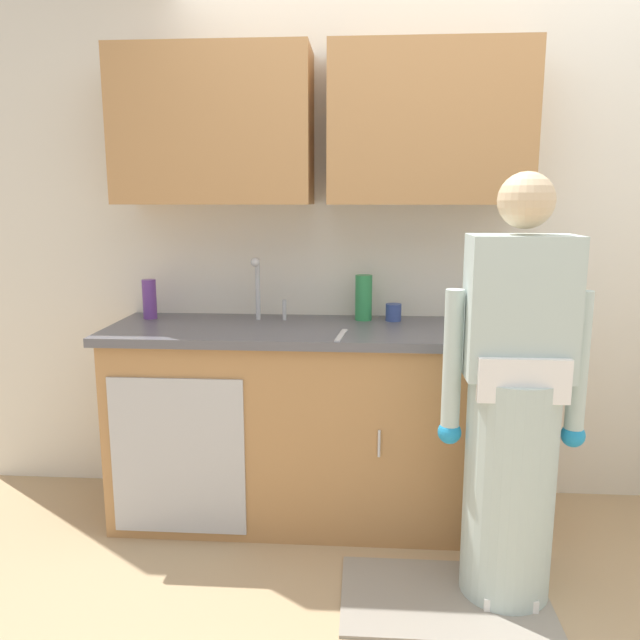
# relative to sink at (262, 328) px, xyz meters

# --- Properties ---
(ground_plane) EXTENTS (9.00, 9.00, 0.00)m
(ground_plane) POSITION_rel_sink_xyz_m (0.82, -0.71, -0.93)
(ground_plane) COLOR tan
(kitchen_wall_with_uppers) EXTENTS (4.80, 0.44, 2.70)m
(kitchen_wall_with_uppers) POSITION_rel_sink_xyz_m (0.68, 0.29, 0.55)
(kitchen_wall_with_uppers) COLOR silver
(kitchen_wall_with_uppers) RESTS_ON ground
(counter_cabinet) EXTENTS (1.90, 0.62, 0.90)m
(counter_cabinet) POSITION_rel_sink_xyz_m (0.26, -0.01, -0.48)
(counter_cabinet) COLOR #B27F4C
(counter_cabinet) RESTS_ON ground
(countertop) EXTENTS (1.96, 0.66, 0.04)m
(countertop) POSITION_rel_sink_xyz_m (0.27, -0.01, -0.01)
(countertop) COLOR #595960
(countertop) RESTS_ON counter_cabinet
(sink) EXTENTS (0.50, 0.36, 0.35)m
(sink) POSITION_rel_sink_xyz_m (0.00, 0.00, 0.00)
(sink) COLOR #B7BABF
(sink) RESTS_ON counter_cabinet
(person_at_sink) EXTENTS (0.55, 0.34, 1.62)m
(person_at_sink) POSITION_rel_sink_xyz_m (1.04, -0.59, -0.23)
(person_at_sink) COLOR white
(person_at_sink) RESTS_ON ground
(floor_mat) EXTENTS (0.80, 0.50, 0.01)m
(floor_mat) POSITION_rel_sink_xyz_m (0.81, -0.66, -0.92)
(floor_mat) COLOR gray
(floor_mat) RESTS_ON ground
(bottle_dish_liquid) EXTENTS (0.07, 0.07, 0.19)m
(bottle_dish_liquid) POSITION_rel_sink_xyz_m (-0.58, 0.14, 0.11)
(bottle_dish_liquid) COLOR #66388C
(bottle_dish_liquid) RESTS_ON countertop
(bottle_soap) EXTENTS (0.08, 0.08, 0.19)m
(bottle_soap) POSITION_rel_sink_xyz_m (1.18, 0.22, 0.11)
(bottle_soap) COLOR #2D8C4C
(bottle_soap) RESTS_ON countertop
(bottle_cleaner_spray) EXTENTS (0.08, 0.08, 0.22)m
(bottle_cleaner_spray) POSITION_rel_sink_xyz_m (0.48, 0.17, 0.13)
(bottle_cleaner_spray) COLOR #2D8C4C
(bottle_cleaner_spray) RESTS_ON countertop
(cup_by_sink) EXTENTS (0.08, 0.08, 0.08)m
(cup_by_sink) POSITION_rel_sink_xyz_m (0.62, 0.16, 0.06)
(cup_by_sink) COLOR #33478C
(cup_by_sink) RESTS_ON countertop
(knife_on_counter) EXTENTS (0.05, 0.24, 0.01)m
(knife_on_counter) POSITION_rel_sink_xyz_m (0.38, -0.20, 0.02)
(knife_on_counter) COLOR silver
(knife_on_counter) RESTS_ON countertop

